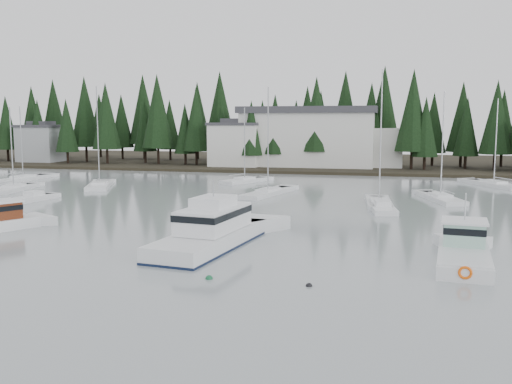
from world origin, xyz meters
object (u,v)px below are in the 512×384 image
house_west (236,143)px  sailboat_10 (494,186)px  harbor_inn (319,137)px  sailboat_9 (440,200)px  runabout_0 (34,199)px  sailboat_5 (379,205)px  sailboat_1 (23,180)px  house_far_west (42,142)px  lobster_boat_teal (464,254)px  sailboat_7 (100,187)px  sailboat_4 (268,194)px  sailboat_8 (245,182)px  runabout_1 (382,209)px  sailboat_3 (14,190)px  cabin_cruiser_center (211,235)px

house_west → sailboat_10: bearing=-25.1°
harbor_inn → sailboat_9: 43.73m
harbor_inn → runabout_0: bearing=-117.3°
sailboat_5 → sailboat_10: size_ratio=1.18×
sailboat_1 → house_west: bearing=-39.8°
house_far_west → sailboat_1: sailboat_1 is taller
lobster_boat_teal → sailboat_1: 68.88m
sailboat_7 → runabout_0: size_ratio=2.47×
sailboat_4 → sailboat_9: sailboat_4 is taller
sailboat_7 → sailboat_9: (43.36, -2.53, -0.01)m
sailboat_4 → sailboat_10: 32.26m
sailboat_8 → lobster_boat_teal: bearing=-123.5°
lobster_boat_teal → sailboat_9: (0.85, 29.30, -0.51)m
sailboat_7 → runabout_0: (-0.91, -13.10, 0.06)m
sailboat_7 → sailboat_1: bearing=48.8°
sailboat_4 → sailboat_7: sailboat_7 is taller
sailboat_1 → sailboat_4: 39.77m
runabout_0 → lobster_boat_teal: bearing=-104.6°
sailboat_4 → sailboat_10: size_ratio=1.08×
runabout_0 → runabout_1: same height
lobster_boat_teal → sailboat_8: sailboat_8 is taller
sailboat_5 → sailboat_7: bearing=72.9°
house_far_west → sailboat_7: 48.02m
sailboat_4 → house_far_west: bearing=68.7°
harbor_inn → sailboat_9: size_ratio=2.35×
house_far_west → sailboat_5: sailboat_5 is taller
house_west → runabout_0: size_ratio=1.69×
house_west → sailboat_3: size_ratio=0.86×
house_far_west → sailboat_8: bearing=-26.7°
sailboat_9 → runabout_0: size_ratio=2.23×
sailboat_9 → lobster_boat_teal: bearing=161.8°
sailboat_5 → house_far_west: bearing=53.2°
sailboat_10 → runabout_0: (-52.46, -26.84, 0.07)m
sailboat_3 → sailboat_9: size_ratio=0.88×
house_west → sailboat_8: (7.62, -22.91, -4.59)m
cabin_cruiser_center → sailboat_10: 51.64m
sailboat_4 → sailboat_7: bearing=97.1°
runabout_0 → harbor_inn: bearing=-18.6°
house_far_west → lobster_boat_teal: size_ratio=0.94×
harbor_inn → sailboat_1: size_ratio=2.57×
lobster_boat_teal → sailboat_7: 53.11m
house_west → lobster_boat_teal: 73.02m
sailboat_8 → runabout_0: bearing=167.9°
harbor_inn → sailboat_8: size_ratio=2.62×
sailboat_7 → sailboat_9: bearing=-115.5°
lobster_boat_teal → sailboat_10: (9.04, 45.57, -0.52)m
sailboat_3 → sailboat_5: 45.71m
harbor_inn → sailboat_8: 27.87m
sailboat_10 → sailboat_8: bearing=68.3°
house_far_west → runabout_0: size_ratio=1.51×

